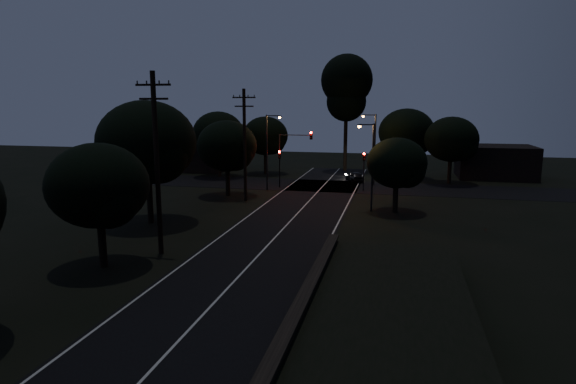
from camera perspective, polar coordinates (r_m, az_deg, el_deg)
The scene contains 22 objects.
road_surface at distance 43.94m, azimuth 2.07°, elevation -1.56°, with size 60.00×70.00×0.03m.
retaining_wall at distance 16.46m, azimuth 10.74°, elevation -20.80°, with size 6.93×26.00×1.60m.
utility_pole_mid at distance 29.83m, azimuth -15.30°, elevation 3.55°, with size 2.20×0.30×11.00m.
utility_pole_far at distance 45.48m, azimuth -5.16°, elevation 5.78°, with size 2.20×0.30×10.50m.
tree_left_b at distance 28.28m, azimuth -21.37°, elevation 0.44°, with size 5.54×5.54×7.04m.
tree_left_c at distance 37.80m, azimuth -16.14°, elevation 5.41°, with size 7.45×7.45×9.41m.
tree_left_d at distance 48.04m, azimuth -7.06°, elevation 5.28°, with size 5.95×5.95×7.55m.
tree_far_nw at distance 63.41m, azimuth -2.56°, elevation 6.54°, with size 5.94×5.94×7.52m.
tree_far_w at distance 61.12m, azimuth -8.11°, elevation 6.75°, with size 6.44×6.44×8.21m.
tree_far_ne at distance 61.09m, azimuth 14.09°, elevation 6.75°, with size 6.79×6.79×8.59m.
tree_far_e at distance 58.46m, azimuth 19.01°, elevation 5.79°, with size 6.08×6.08×7.71m.
tree_right_a at distance 41.31m, azimuth 13.01°, elevation 3.20°, with size 5.01×5.01×6.37m.
tall_pine at distance 66.52m, azimuth 6.96°, elevation 12.23°, with size 6.91×6.91×15.71m.
building_left at distance 69.39m, azimuth -11.06°, elevation 4.48°, with size 10.00×8.00×4.40m, color black.
building_right at distance 65.61m, azimuth 23.34°, elevation 3.32°, with size 9.00×7.00×4.00m, color black.
signal_left at distance 53.00m, azimuth -1.00°, elevation 3.59°, with size 0.28×0.35×4.10m.
signal_right at distance 51.59m, azimuth 8.98°, elevation 3.28°, with size 0.28×0.35×4.10m.
signal_mast at distance 52.48m, azimuth 0.79°, elevation 5.17°, with size 3.70×0.35×6.25m.
streetlight_a at distance 51.08m, azimuth -2.32°, elevation 5.36°, with size 1.66×0.26×8.00m.
streetlight_b at distance 55.36m, azimuth 10.06°, elevation 5.60°, with size 1.66×0.26×8.00m.
streetlight_c at distance 41.44m, azimuth 9.77°, elevation 3.65°, with size 1.46×0.26×7.50m.
car at distance 57.94m, azimuth 7.92°, elevation 1.84°, with size 1.41×3.50×1.19m, color black.
Camera 1 is at (8.02, -11.11, 9.09)m, focal length 30.00 mm.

